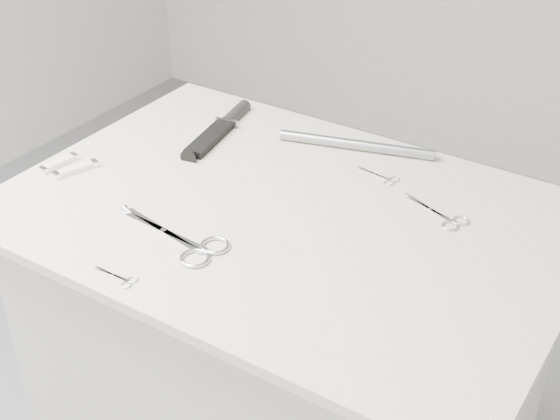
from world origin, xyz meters
The scene contains 10 objects.
plinth centered at (0.00, 0.00, 0.45)m, with size 0.90×0.60×0.90m, color #B5B4B2.
display_board centered at (0.00, 0.00, 0.91)m, with size 1.00×0.70×0.02m, color beige.
large_shears centered at (-0.08, -0.18, 0.92)m, with size 0.23×0.10×0.01m.
embroidery_scissors_a centered at (0.25, 0.13, 0.92)m, with size 0.13×0.08×0.00m.
embroidery_scissors_b centered at (0.09, 0.20, 0.92)m, with size 0.09×0.04×0.00m.
tiny_scissors centered at (-0.11, -0.31, 0.92)m, with size 0.08×0.03×0.00m.
sheathed_knife centered at (-0.28, 0.19, 0.93)m, with size 0.08×0.25×0.03m.
pocket_knife_a centered at (-0.46, -0.10, 0.92)m, with size 0.03×0.08×0.01m.
pocket_knife_b centered at (-0.42, -0.10, 0.93)m, with size 0.05×0.09×0.01m.
metal_rail centered at (-0.01, 0.27, 0.93)m, with size 0.02×0.02×0.32m, color gray.
Camera 1 is at (0.62, -0.98, 1.67)m, focal length 50.00 mm.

